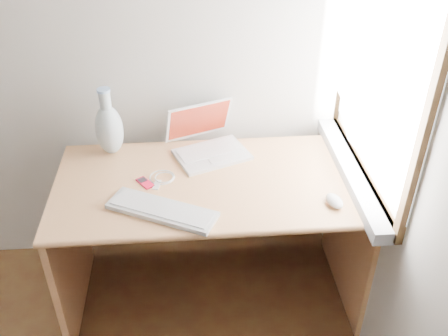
{
  "coord_description": "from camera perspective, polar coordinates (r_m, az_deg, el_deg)",
  "views": [
    {
      "loc": [
        0.94,
        -0.57,
        2.12
      ],
      "look_at": [
        1.09,
        1.35,
        0.8
      ],
      "focal_mm": 40.0,
      "sensor_mm": 36.0,
      "label": 1
    }
  ],
  "objects": [
    {
      "name": "laptop",
      "position": [
        2.5,
        -1.46,
        2.98
      ],
      "size": [
        0.41,
        0.4,
        0.23
      ],
      "rotation": [
        0.0,
        0.0,
        0.37
      ],
      "color": "white",
      "rests_on": "desk"
    },
    {
      "name": "vase",
      "position": [
        2.51,
        -13.0,
        4.49
      ],
      "size": [
        0.14,
        0.14,
        0.35
      ],
      "color": "silver",
      "rests_on": "desk"
    },
    {
      "name": "window",
      "position": [
        2.2,
        16.73,
        10.25
      ],
      "size": [
        0.11,
        0.99,
        1.1
      ],
      "color": "white",
      "rests_on": "right_wall"
    },
    {
      "name": "cable_coil",
      "position": [
        2.35,
        -7.09,
        -1.06
      ],
      "size": [
        0.16,
        0.16,
        0.01
      ],
      "primitive_type": "torus",
      "rotation": [
        0.0,
        0.0,
        -0.42
      ],
      "color": "silver",
      "rests_on": "desk"
    },
    {
      "name": "remote",
      "position": [
        2.31,
        -7.68,
        -1.91
      ],
      "size": [
        0.04,
        0.08,
        0.01
      ],
      "primitive_type": "cube",
      "rotation": [
        0.0,
        0.0,
        -0.2
      ],
      "color": "silver",
      "rests_on": "desk"
    },
    {
      "name": "desk",
      "position": [
        2.52,
        -1.55,
        -4.35
      ],
      "size": [
        1.45,
        0.73,
        0.77
      ],
      "color": "tan",
      "rests_on": "floor"
    },
    {
      "name": "ipod",
      "position": [
        2.33,
        -9.01,
        -1.67
      ],
      "size": [
        0.09,
        0.1,
        0.01
      ],
      "rotation": [
        0.0,
        0.0,
        0.62
      ],
      "color": "#BB0C2D",
      "rests_on": "desk"
    },
    {
      "name": "mouse",
      "position": [
        2.22,
        12.52,
        -3.69
      ],
      "size": [
        0.09,
        0.12,
        0.04
      ],
      "primitive_type": "ellipsoid",
      "rotation": [
        0.0,
        0.0,
        0.23
      ],
      "color": "white",
      "rests_on": "desk"
    },
    {
      "name": "external_keyboard",
      "position": [
        2.14,
        -7.1,
        -4.78
      ],
      "size": [
        0.49,
        0.35,
        0.02
      ],
      "rotation": [
        0.0,
        0.0,
        -0.47
      ],
      "color": "silver",
      "rests_on": "desk"
    }
  ]
}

